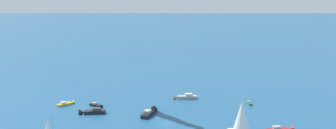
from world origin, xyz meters
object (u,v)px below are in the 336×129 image
Objects in this scene: motorboat_outer_ring_a at (67,104)px; motorboat_outer_ring_d at (250,103)px; motorboat_inshore at (150,113)px; motorboat_offshore at (97,105)px; motorboat_ahead at (91,112)px; sailboat_mid_cluster at (242,118)px; motorboat_far_port at (184,97)px.

motorboat_outer_ring_a reaches higher than motorboat_outer_ring_d.
motorboat_offshore is at bearing -40.59° from motorboat_inshore.
motorboat_outer_ring_d is (-44.24, -3.38, -0.45)m from motorboat_inshore.
motorboat_inshore is 25.25m from motorboat_offshore.
motorboat_ahead is at bearing 122.00° from motorboat_outer_ring_a.
motorboat_offshore is 9.86m from motorboat_ahead.
motorboat_offshore is 0.48× the size of sailboat_mid_cluster.
motorboat_outer_ring_d is at bearing 147.37° from motorboat_far_port.
motorboat_far_port is at bearing -32.63° from motorboat_outer_ring_d.
sailboat_mid_cluster is at bearing 137.87° from motorboat_outer_ring_a.
motorboat_outer_ring_a is 77.83m from motorboat_outer_ring_d.
motorboat_far_port is 0.84× the size of sailboat_mid_cluster.
motorboat_far_port is 38.99m from motorboat_offshore.
motorboat_outer_ring_d is (-66.22, 3.61, -0.40)m from motorboat_ahead.
motorboat_ahead reaches higher than motorboat_offshore.
motorboat_inshore is 1.70× the size of motorboat_offshore.
motorboat_ahead is at bearing -17.63° from motorboat_inshore.
motorboat_outer_ring_a is at bearing -3.24° from motorboat_far_port.
sailboat_mid_cluster is 1.73× the size of motorboat_outer_ring_a.
motorboat_offshore is 0.84× the size of motorboat_outer_ring_a.
motorboat_ahead is at bearing -37.45° from sailboat_mid_cluster.
motorboat_far_port is 29.12m from motorboat_outer_ring_d.
sailboat_mid_cluster reaches higher than motorboat_far_port.
sailboat_mid_cluster is at bearing 142.55° from motorboat_ahead.
motorboat_inshore is 0.82× the size of sailboat_mid_cluster.
motorboat_offshore is at bearing 155.52° from motorboat_outer_ring_a.
sailboat_mid_cluster reaches higher than motorboat_outer_ring_a.
sailboat_mid_cluster reaches higher than motorboat_ahead.
motorboat_outer_ring_d is (-75.58, 18.59, -0.18)m from motorboat_outer_ring_a.
motorboat_offshore is at bearing -106.53° from motorboat_ahead.
motorboat_outer_ring_d is at bearing 176.88° from motorboat_ahead.
motorboat_inshore reaches higher than motorboat_offshore.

